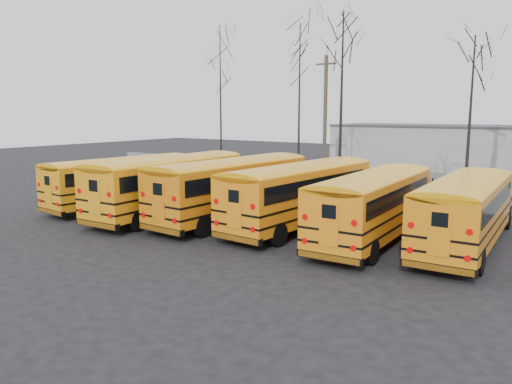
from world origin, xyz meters
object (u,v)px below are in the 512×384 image
Objects in this scene: bus_b at (172,180)px; bus_c at (235,184)px; bus_d at (302,189)px; bus_e at (375,200)px; utility_pole_left at (325,117)px; bus_f at (466,206)px; bus_a at (125,177)px.

bus_b reaches higher than bus_c.
bus_d is 1.05× the size of bus_e.
bus_e is at bearing 3.60° from bus_c.
bus_d is at bearing 11.36° from bus_c.
bus_e is at bearing -2.87° from bus_d.
utility_pole_left is (-3.19, 15.80, 3.09)m from bus_c.
bus_f is at bearing 12.64° from bus_e.
bus_b is 3.53m from bus_c.
bus_a is 1.08× the size of utility_pole_left.
bus_a is 0.98× the size of bus_e.
bus_b is at bearing -174.47° from bus_f.
bus_b is 17.00m from utility_pole_left.
bus_a is at bearing -169.69° from bus_d.
bus_f reaches higher than bus_a.
bus_c is at bearing -176.83° from bus_f.
bus_c is at bearing 178.72° from bus_e.
bus_c is 1.07× the size of bus_e.
utility_pole_left reaches higher than bus_b.
bus_a is 17.91m from bus_f.
bus_d is 7.09m from bus_f.
utility_pole_left reaches higher than bus_f.
bus_d is at bearing 9.59° from bus_b.
bus_f is (17.83, 1.78, 0.01)m from bus_a.
bus_b reaches higher than bus_f.
bus_e is (14.46, 0.88, 0.04)m from bus_a.
bus_e is 3.48m from bus_f.
bus_a is at bearing -171.62° from bus_c.
bus_d is at bearing 171.30° from bus_e.
bus_c is 1.02× the size of bus_d.
bus_d reaches higher than bus_e.
bus_d is (6.92, 1.47, -0.05)m from bus_b.
bus_a is at bearing -176.73° from bus_f.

